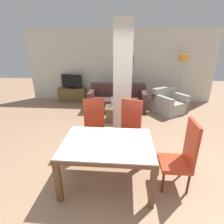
{
  "coord_description": "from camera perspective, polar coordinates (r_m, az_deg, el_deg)",
  "views": [
    {
      "loc": [
        0.25,
        -2.35,
        2.19
      ],
      "look_at": [
        0.0,
        0.91,
        0.9
      ],
      "focal_mm": 28.0,
      "sensor_mm": 36.0,
      "label": 1
    }
  ],
  "objects": [
    {
      "name": "dining_chair_far_right",
      "position": [
        3.65,
        5.63,
        -4.81
      ],
      "size": [
        0.59,
        0.59,
        1.14
      ],
      "rotation": [
        0.0,
        0.0,
        2.77
      ],
      "color": "#BB3B25",
      "rests_on": "ground_plane"
    },
    {
      "name": "tv_stand",
      "position": [
        7.27,
        -12.71,
        5.62
      ],
      "size": [
        1.09,
        0.4,
        0.53
      ],
      "color": "brown",
      "rests_on": "ground_plane"
    },
    {
      "name": "back_wall",
      "position": [
        7.02,
        2.43,
        14.61
      ],
      "size": [
        7.2,
        0.09,
        2.7
      ],
      "color": "silver",
      "rests_on": "ground_plane"
    },
    {
      "name": "tv_screen",
      "position": [
        7.15,
        -13.05,
        9.66
      ],
      "size": [
        0.84,
        0.26,
        0.54
      ],
      "rotation": [
        0.0,
        0.0,
        2.94
      ],
      "color": "black",
      "rests_on": "tv_stand"
    },
    {
      "name": "coffee_table",
      "position": [
        5.23,
        1.28,
        -0.58
      ],
      "size": [
        0.64,
        0.49,
        0.43
      ],
      "color": "brown",
      "rests_on": "ground_plane"
    },
    {
      "name": "dining_table",
      "position": [
        2.85,
        -1.45,
        -12.47
      ],
      "size": [
        1.43,
        1.03,
        0.75
      ],
      "color": "brown",
      "rests_on": "ground_plane"
    },
    {
      "name": "ground_plane",
      "position": [
        3.22,
        -1.34,
        -21.3
      ],
      "size": [
        18.0,
        18.0,
        0.0
      ],
      "primitive_type": "plane",
      "color": "#9E795B"
    },
    {
      "name": "divider_pillar",
      "position": [
        4.09,
        3.47,
        9.62
      ],
      "size": [
        0.42,
        0.32,
        2.7
      ],
      "color": "silver",
      "rests_on": "ground_plane"
    },
    {
      "name": "bottle",
      "position": [
        5.22,
        -0.02,
        3.17
      ],
      "size": [
        0.06,
        0.06,
        0.3
      ],
      "color": "#B2B7BC",
      "rests_on": "coffee_table"
    },
    {
      "name": "dining_chair_head_right",
      "position": [
        2.99,
        21.89,
        -12.87
      ],
      "size": [
        0.46,
        0.46,
        1.14
      ],
      "rotation": [
        0.0,
        0.0,
        1.57
      ],
      "color": "red",
      "rests_on": "ground_plane"
    },
    {
      "name": "dining_chair_far_left",
      "position": [
        3.71,
        -5.46,
        -4.32
      ],
      "size": [
        0.59,
        0.59,
        1.14
      ],
      "rotation": [
        0.0,
        0.0,
        -2.78
      ],
      "color": "#BE3B21",
      "rests_on": "ground_plane"
    },
    {
      "name": "armchair",
      "position": [
        6.2,
        18.07,
        2.47
      ],
      "size": [
        1.22,
        1.21,
        0.79
      ],
      "rotation": [
        0.0,
        0.0,
        3.76
      ],
      "color": "#A19F97",
      "rests_on": "ground_plane"
    },
    {
      "name": "floor_lamp",
      "position": [
        6.89,
        22.16,
        14.73
      ],
      "size": [
        0.36,
        0.36,
        1.84
      ],
      "color": "#B7B7BC",
      "rests_on": "ground_plane"
    },
    {
      "name": "sofa",
      "position": [
        6.19,
        1.77,
        3.67
      ],
      "size": [
        1.96,
        0.87,
        0.86
      ],
      "rotation": [
        0.0,
        0.0,
        3.14
      ],
      "color": "#4B2E2A",
      "rests_on": "ground_plane"
    }
  ]
}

